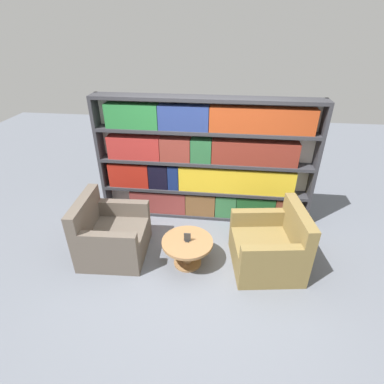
% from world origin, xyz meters
% --- Properties ---
extents(ground_plane, '(14.00, 14.00, 0.00)m').
position_xyz_m(ground_plane, '(0.00, 0.00, 0.00)').
color(ground_plane, slate).
extents(bookshelf, '(3.34, 0.30, 1.98)m').
position_xyz_m(bookshelf, '(0.00, 1.30, 0.97)').
color(bookshelf, silver).
rests_on(bookshelf, ground_plane).
extents(armchair_left, '(0.91, 0.93, 0.87)m').
position_xyz_m(armchair_left, '(-1.20, 0.19, 0.29)').
color(armchair_left, brown).
rests_on(armchair_left, ground_plane).
extents(armchair_right, '(0.98, 1.00, 0.87)m').
position_xyz_m(armchair_right, '(0.97, 0.20, 0.29)').
color(armchair_right, olive).
rests_on(armchair_right, ground_plane).
extents(coffee_table, '(0.68, 0.68, 0.39)m').
position_xyz_m(coffee_table, '(-0.12, 0.10, 0.28)').
color(coffee_table, olive).
rests_on(coffee_table, ground_plane).
extents(table_sign, '(0.09, 0.06, 0.13)m').
position_xyz_m(table_sign, '(-0.12, 0.10, 0.44)').
color(table_sign, black).
rests_on(table_sign, coffee_table).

